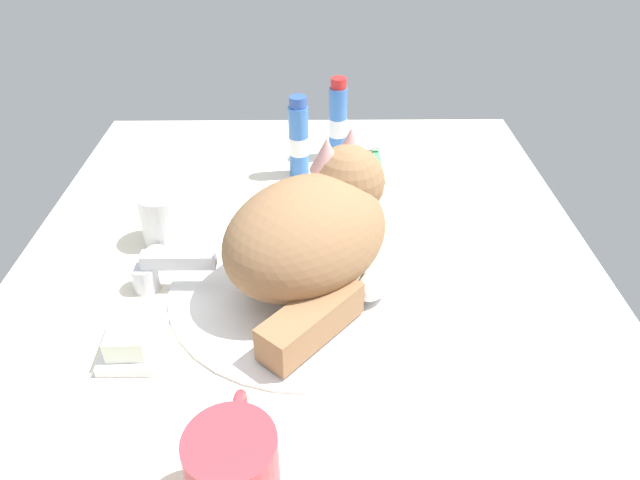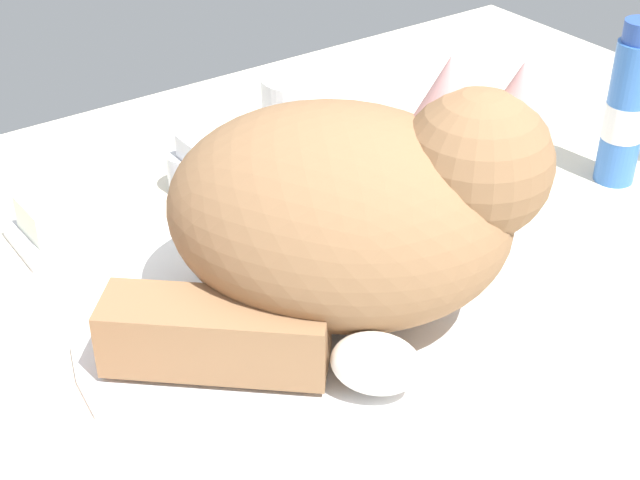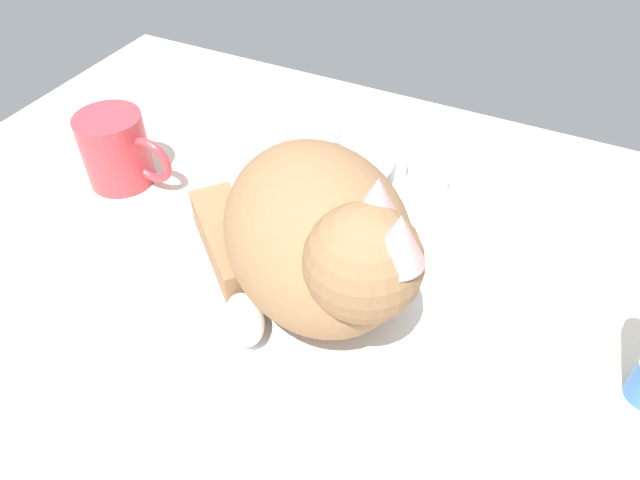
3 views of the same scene
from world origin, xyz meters
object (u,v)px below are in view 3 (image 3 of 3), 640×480
at_px(coffee_mug, 117,150).
at_px(rinse_cup, 482,177).
at_px(faucet, 388,168).
at_px(cat, 319,238).
at_px(soap_bar, 310,143).

height_order(coffee_mug, rinse_cup, coffee_mug).
distance_m(faucet, cat, 0.22).
xyz_separation_m(cat, soap_bar, (-0.12, 0.21, -0.06)).
height_order(cat, coffee_mug, cat).
distance_m(cat, soap_bar, 0.25).
bearing_deg(cat, soap_bar, 119.15).
height_order(faucet, rinse_cup, rinse_cup).
xyz_separation_m(faucet, cat, (0.01, -0.21, 0.06)).
bearing_deg(rinse_cup, cat, -114.92).
relative_size(coffee_mug, soap_bar, 1.74).
distance_m(cat, rinse_cup, 0.25).
xyz_separation_m(cat, rinse_cup, (0.10, 0.22, -0.05)).
height_order(faucet, coffee_mug, coffee_mug).
distance_m(cat, coffee_mug, 0.32).
bearing_deg(soap_bar, cat, -60.85).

